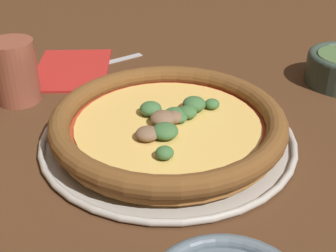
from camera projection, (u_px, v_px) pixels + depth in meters
ground_plane at (168, 141)px, 0.59m from camera, size 3.00×3.00×0.00m
pizza_tray at (168, 138)px, 0.59m from camera, size 0.32×0.32×0.01m
pizza at (168, 123)px, 0.58m from camera, size 0.29×0.29×0.03m
drinking_cup at (15, 72)px, 0.66m from camera, size 0.06×0.06×0.09m
napkin at (72, 68)px, 0.78m from camera, size 0.19×0.16×0.01m
fork at (91, 66)px, 0.79m from camera, size 0.07×0.17×0.00m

